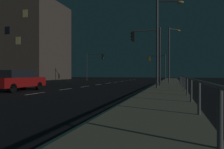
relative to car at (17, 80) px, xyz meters
The scene contains 12 objects.
ground_plane 7.56m from the car, 69.15° to the left, with size 112.00×112.00×0.00m, color black.
sidewalk_right 12.95m from the car, 32.90° to the left, with size 2.80×77.00×0.14m, color gray.
lane_markings_center 10.89m from the car, 75.74° to the left, with size 0.14×50.00×0.01m.
lane_edge_line 15.16m from the car, 52.56° to the left, with size 0.14×53.00×0.01m.
car is the anchor object (origin of this frame).
traffic_light_far_left 12.16m from the car, 40.40° to the left, with size 2.96×0.35×5.69m.
traffic_light_far_right 24.44m from the car, 97.47° to the left, with size 3.45×0.50×5.31m.
traffic_light_near_right 28.91m from the car, 73.03° to the left, with size 3.36×0.66×4.84m.
street_lamp_across_street 18.42m from the car, 52.30° to the left, with size 1.47×1.36×6.99m.
street_lamp_mid_block 11.88m from the car, 22.23° to the left, with size 2.16×0.71×7.20m.
barrier_fence 12.10m from the car, ahead, with size 0.09×25.39×0.98m.
building_distant 39.16m from the car, 133.13° to the left, with size 25.62×13.23×17.42m.
Camera 1 is at (8.74, -2.77, 1.30)m, focal length 33.68 mm.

